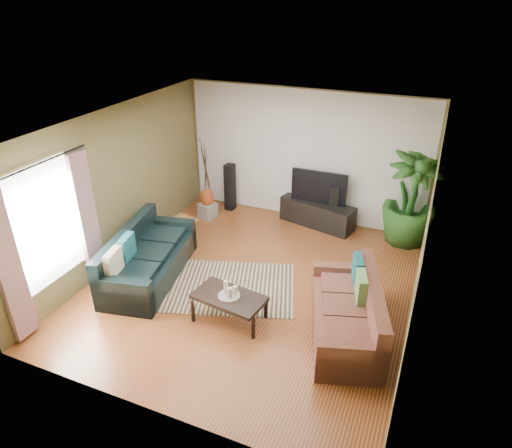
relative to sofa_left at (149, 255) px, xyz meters
The scene contains 28 objects.
floor 1.78m from the sofa_left, 13.77° to the left, with size 5.50×5.50×0.00m, color #9C5328.
ceiling 2.86m from the sofa_left, 13.77° to the left, with size 5.50×5.50×0.00m, color white.
wall_back 3.70m from the sofa_left, 62.00° to the left, with size 5.00×5.00×0.00m, color brown.
wall_front 3.02m from the sofa_left, 54.28° to the right, with size 5.00×5.00×0.00m, color brown.
wall_left 1.30m from the sofa_left, 153.29° to the left, with size 5.50×5.50×0.00m, color brown.
wall_right 4.30m from the sofa_left, ahead, with size 5.50×5.50×0.00m, color brown.
backwall_panel 3.69m from the sofa_left, 61.93° to the left, with size 4.90×4.90×0.00m, color white.
window_pane 1.73m from the sofa_left, 123.92° to the right, with size 1.80×1.80×0.00m, color white.
curtain_near 2.20m from the sofa_left, 111.13° to the right, with size 0.08×0.35×2.20m, color gray.
curtain_far 1.13m from the sofa_left, 149.68° to the right, with size 0.08×0.35×2.20m, color gray.
curtain_rod 2.34m from the sofa_left, 122.23° to the right, with size 0.03×0.03×1.90m, color black.
sofa_left is the anchor object (origin of this frame).
sofa_right 3.36m from the sofa_left, ahead, with size 1.93×0.87×0.85m, color brown.
area_rug 1.44m from the sofa_left, ahead, with size 2.13×1.51×0.01m, color tan.
coffee_table 1.81m from the sofa_left, 16.34° to the right, with size 1.04×0.57×0.43m, color black.
candle_tray 1.80m from the sofa_left, 16.34° to the right, with size 0.32×0.32×0.01m, color gray.
candle_tall 1.73m from the sofa_left, 15.94° to the right, with size 0.07×0.07×0.21m, color beige.
candle_mid 1.85m from the sofa_left, 17.18° to the right, with size 0.07×0.07×0.16m, color beige.
candle_short 1.85m from the sofa_left, 13.94° to the right, with size 0.07×0.07×0.13m, color beige.
tv_stand 3.58m from the sofa_left, 54.41° to the left, with size 1.53×0.46×0.51m, color black.
television 3.61m from the sofa_left, 54.41° to the left, with size 1.13×0.06×0.67m, color black.
speaker_left 2.92m from the sofa_left, 87.84° to the left, with size 0.19×0.21×1.04m, color black.
speaker_right 3.77m from the sofa_left, 50.50° to the left, with size 0.16×0.18×0.91m, color black.
potted_plant 4.84m from the sofa_left, 37.20° to the left, with size 1.01×1.01×1.80m, color #21501A.
plant_pot 4.82m from the sofa_left, 37.20° to the left, with size 0.33×0.33×0.26m, color black.
pedestal 2.37m from the sofa_left, 93.90° to the left, with size 0.32×0.32×0.32m, color gray.
vase 2.36m from the sofa_left, 93.90° to the left, with size 0.29×0.29×0.41m, color brown.
side_table 1.16m from the sofa_left, 93.96° to the left, with size 0.47×0.47×0.50m, color #925D30.
Camera 1 is at (2.46, -5.71, 4.42)m, focal length 32.00 mm.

